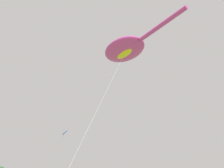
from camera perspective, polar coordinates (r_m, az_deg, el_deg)
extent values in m
ellipsoid|color=#CC3899|center=(19.04, 3.01, 8.31)|extent=(3.50, 4.19, 0.86)
cylinder|color=#CC3899|center=(16.94, 12.01, 13.95)|extent=(1.22, 4.08, 0.31)
ellipsoid|color=yellow|center=(18.81, 3.04, 7.36)|extent=(1.00, 1.72, 0.31)
cylinder|color=#B2B2B7|center=(14.35, -4.89, -8.86)|extent=(5.52, 1.28, 12.34)
cube|color=blue|center=(24.17, -11.39, -11.50)|extent=(0.61, 0.63, 0.44)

